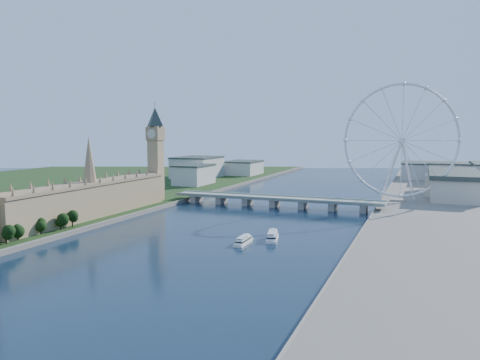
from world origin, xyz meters
The scene contains 9 objects.
ground centered at (0.00, 0.00, 0.00)m, with size 2000.00×2000.00×0.00m, color #183544.
parliament_range centered at (-128.00, 170.00, 18.48)m, with size 24.00×200.00×70.00m.
big_ben centered at (-128.00, 278.00, 66.57)m, with size 20.02×20.02×110.00m.
westminster_bridge centered at (0.00, 300.00, 6.63)m, with size 220.00×22.00×9.50m.
london_eye centered at (119.98, 355.08, 67.52)m, with size 113.60×39.12×124.30m.
county_hall centered at (175.00, 430.00, 0.00)m, with size 54.00×144.00×35.00m, color beige, non-canonical shape.
city_skyline centered at (39.22, 560.08, 16.96)m, with size 505.00×280.00×32.00m.
tour_boat_near centered at (28.10, 136.65, 0.00)m, with size 6.67×26.30×5.78m, color white, non-canonical shape.
tour_boat_far centered at (43.17, 155.38, 0.00)m, with size 7.66×29.98×6.63m, color silver, non-canonical shape.
Camera 1 is at (141.79, -158.15, 76.86)m, focal length 35.00 mm.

